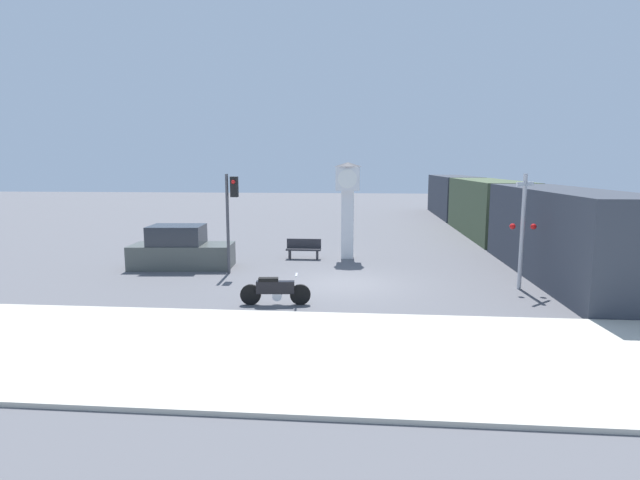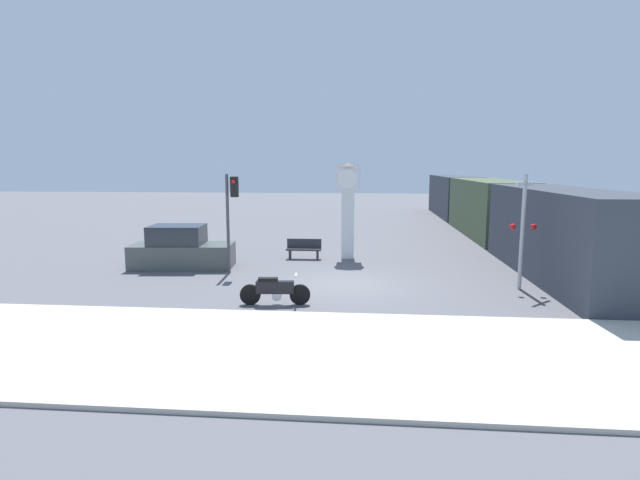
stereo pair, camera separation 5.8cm
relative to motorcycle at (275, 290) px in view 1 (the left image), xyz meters
The scene contains 9 objects.
ground_plane 3.59m from the motorcycle, 56.10° to the left, with size 120.00×120.00×0.00m, color #56565B.
sidewalk_strip 4.49m from the motorcycle, 63.57° to the right, with size 36.00×6.00×0.10m.
motorcycle is the anchor object (origin of this frame).
clock_tower 8.75m from the motorcycle, 76.50° to the left, with size 1.29×1.29×4.44m.
freight_train 19.73m from the motorcycle, 58.41° to the left, with size 2.80×35.49×3.40m.
traffic_light 5.54m from the motorcycle, 119.88° to the left, with size 0.50×0.35×3.96m.
railroad_crossing_signal 8.80m from the motorcycle, 18.67° to the left, with size 0.90×0.82×4.02m.
bench 7.74m from the motorcycle, 90.36° to the left, with size 1.60×0.44×0.92m.
parked_car 7.29m from the motorcycle, 133.16° to the left, with size 4.34×2.16×1.80m.
Camera 1 is at (0.72, -17.81, 4.29)m, focal length 28.00 mm.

